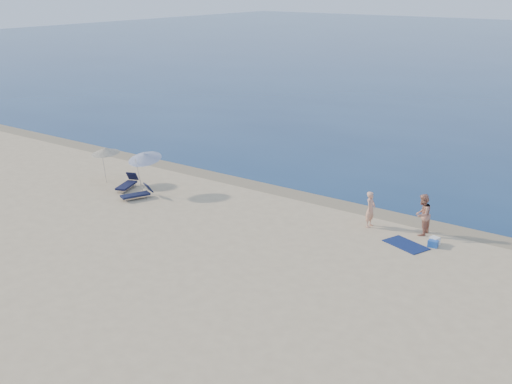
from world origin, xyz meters
TOP-DOWN VIEW (x-y plane):
  - wet_sand_strip at (0.00, 19.40)m, footprint 240.00×1.60m
  - person_left at (2.87, 17.48)m, footprint 0.44×0.64m
  - person_right at (5.20, 17.97)m, footprint 0.73×0.94m
  - beach_towel at (5.17, 16.41)m, footprint 2.14×1.64m
  - white_bag at (6.13, 17.23)m, footprint 0.46×0.43m
  - blue_cooler at (6.19, 16.91)m, footprint 0.45×0.35m
  - umbrella_near at (-9.27, 14.88)m, footprint 1.98×2.01m
  - umbrella_far at (-12.34, 14.83)m, footprint 1.84×1.86m
  - lounger_left at (-10.51, 14.67)m, footprint 1.19×1.88m
  - lounger_right at (-8.82, 13.82)m, footprint 1.15×1.78m

SIDE VIEW (x-z plane):
  - wet_sand_strip at x=0.00m, z-range 0.00..0.00m
  - beach_towel at x=5.17m, z-range 0.00..0.03m
  - blue_cooler at x=6.19m, z-range 0.00..0.30m
  - white_bag at x=6.13m, z-range 0.00..0.33m
  - lounger_right at x=-8.82m, z-range -0.10..0.65m
  - lounger_left at x=-10.51m, z-range -0.11..0.68m
  - person_left at x=2.87m, z-range 0.00..1.71m
  - person_right at x=5.20m, z-range 0.00..1.91m
  - umbrella_far at x=-12.34m, z-range 0.79..2.90m
  - umbrella_near at x=-9.27m, z-range 0.81..3.20m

